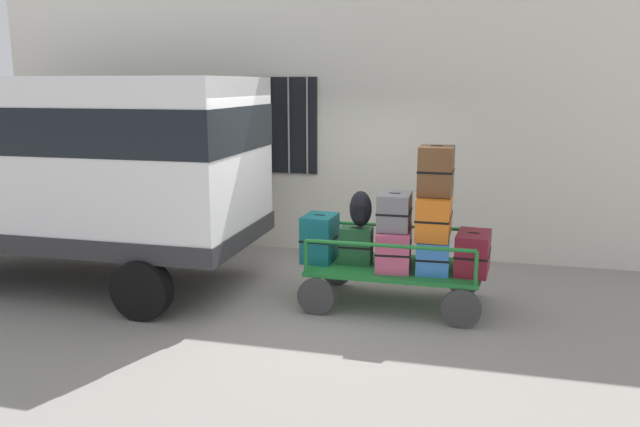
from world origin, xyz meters
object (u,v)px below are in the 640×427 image
suitcase_midright_middle (434,216)px  suitcase_midright_bottom (433,253)px  suitcase_left_bottom (320,238)px  backpack (361,209)px  van (70,159)px  suitcase_center_middle (395,211)px  suitcase_midleft_bottom (356,246)px  suitcase_midright_top (436,171)px  suitcase_center_bottom (394,247)px  suitcase_right_bottom (473,253)px  luggage_cart (393,273)px

suitcase_midright_middle → suitcase_midright_bottom: bearing=-90.0°
suitcase_left_bottom → backpack: size_ratio=1.33×
van → suitcase_center_middle: 4.30m
suitcase_midright_middle → backpack: 0.89m
suitcase_midleft_bottom → backpack: (0.04, 0.05, 0.45)m
suitcase_midright_top → suitcase_midright_bottom: bearing=-90.0°
suitcase_midleft_bottom → suitcase_center_bottom: 0.46m
suitcase_midright_bottom → suitcase_midright_top: size_ratio=1.30×
suitcase_center_bottom → suitcase_midright_middle: (0.46, 0.02, 0.40)m
suitcase_left_bottom → suitcase_right_bottom: suitcase_left_bottom is taller
suitcase_midright_top → backpack: bearing=178.6°
suitcase_midright_top → suitcase_left_bottom: bearing=-179.5°
suitcase_midright_top → backpack: suitcase_midright_top is taller
suitcase_center_middle → suitcase_midright_top: size_ratio=0.89×
suitcase_midright_middle → suitcase_center_bottom: bearing=-178.1°
suitcase_left_bottom → suitcase_center_middle: size_ratio=1.14×
suitcase_center_middle → backpack: suitcase_center_middle is taller
van → luggage_cart: bearing=1.9°
van → suitcase_right_bottom: (5.20, 0.10, -0.96)m
suitcase_left_bottom → backpack: bearing=4.0°
suitcase_center_middle → suitcase_right_bottom: (0.92, -0.00, -0.45)m
suitcase_midleft_bottom → backpack: 0.45m
suitcase_right_bottom → backpack: bearing=176.6°
suitcase_midright_middle → suitcase_midleft_bottom: bearing=-177.4°
suitcase_midright_bottom → suitcase_right_bottom: suitcase_right_bottom is taller
suitcase_midleft_bottom → suitcase_midright_top: size_ratio=0.78×
suitcase_midright_bottom → backpack: (-0.88, 0.04, 0.48)m
suitcase_left_bottom → suitcase_midright_top: suitcase_midright_top is taller
suitcase_right_bottom → suitcase_midright_bottom: bearing=174.7°
suitcase_center_bottom → suitcase_right_bottom: bearing=-3.3°
suitcase_center_bottom → suitcase_midright_middle: bearing=1.9°
suitcase_midright_bottom → suitcase_midright_top: (-0.00, 0.01, 0.98)m
suitcase_midleft_bottom → suitcase_right_bottom: suitcase_right_bottom is taller
van → backpack: van is taller
van → luggage_cart: size_ratio=2.34×
suitcase_left_bottom → suitcase_midright_top: bearing=0.5°
suitcase_midright_bottom → backpack: bearing=177.6°
suitcase_left_bottom → backpack: 0.63m
luggage_cart → suitcase_midright_bottom: suitcase_midright_bottom is taller
suitcase_left_bottom → suitcase_right_bottom: 1.85m
suitcase_center_bottom → backpack: size_ratio=1.95×
suitcase_midright_bottom → backpack: 1.01m
luggage_cart → backpack: 0.88m
suitcase_center_middle → suitcase_left_bottom: bearing=177.2°
backpack → suitcase_center_middle: bearing=-10.7°
suitcase_center_middle → suitcase_center_bottom: bearing=90.0°
luggage_cart → suitcase_midright_top: size_ratio=3.61×
van → suitcase_center_middle: (4.27, 0.10, -0.51)m
van → suitcase_midleft_bottom: 3.93m
suitcase_midleft_bottom → suitcase_midright_middle: size_ratio=0.60×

